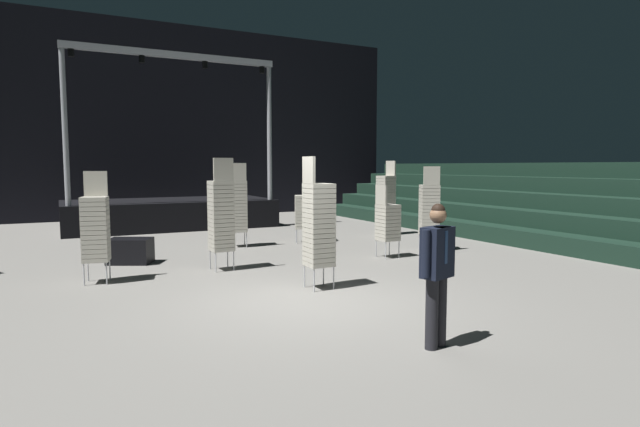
{
  "coord_description": "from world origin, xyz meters",
  "views": [
    {
      "loc": [
        -3.48,
        -7.3,
        2.14
      ],
      "look_at": [
        0.18,
        -0.12,
        1.4
      ],
      "focal_mm": 28.98,
      "sensor_mm": 36.0,
      "label": 1
    }
  ],
  "objects_px": {
    "chair_stack_mid_left": "(96,227)",
    "chair_stack_aisle_left": "(303,211)",
    "stage_riser": "(170,211)",
    "chair_stack_mid_right": "(429,209)",
    "man_with_tie": "(437,267)",
    "equipment_road_case": "(130,251)",
    "chair_stack_front_left": "(238,205)",
    "chair_stack_front_right": "(387,221)",
    "chair_stack_rear_left": "(319,223)",
    "chair_stack_mid_centre": "(386,198)",
    "chair_stack_rear_right": "(221,214)"
  },
  "relations": [
    {
      "from": "chair_stack_mid_right",
      "to": "chair_stack_mid_centre",
      "type": "relative_size",
      "value": 0.93
    },
    {
      "from": "man_with_tie",
      "to": "chair_stack_mid_left",
      "type": "relative_size",
      "value": 0.83
    },
    {
      "from": "chair_stack_mid_left",
      "to": "equipment_road_case",
      "type": "distance_m",
      "value": 2.05
    },
    {
      "from": "chair_stack_rear_right",
      "to": "chair_stack_aisle_left",
      "type": "height_order",
      "value": "chair_stack_rear_right"
    },
    {
      "from": "chair_stack_mid_right",
      "to": "man_with_tie",
      "type": "bearing_deg",
      "value": -102.99
    },
    {
      "from": "stage_riser",
      "to": "chair_stack_front_left",
      "type": "height_order",
      "value": "stage_riser"
    },
    {
      "from": "chair_stack_mid_right",
      "to": "equipment_road_case",
      "type": "bearing_deg",
      "value": -168.2
    },
    {
      "from": "chair_stack_front_right",
      "to": "chair_stack_mid_right",
      "type": "xyz_separation_m",
      "value": [
        1.46,
        0.3,
        0.21
      ]
    },
    {
      "from": "stage_riser",
      "to": "chair_stack_rear_left",
      "type": "relative_size",
      "value": 3.01
    },
    {
      "from": "chair_stack_mid_left",
      "to": "man_with_tie",
      "type": "bearing_deg",
      "value": 134.27
    },
    {
      "from": "stage_riser",
      "to": "man_with_tie",
      "type": "distance_m",
      "value": 13.82
    },
    {
      "from": "chair_stack_front_left",
      "to": "chair_stack_rear_left",
      "type": "distance_m",
      "value": 5.17
    },
    {
      "from": "chair_stack_mid_right",
      "to": "chair_stack_rear_right",
      "type": "bearing_deg",
      "value": -155.13
    },
    {
      "from": "man_with_tie",
      "to": "chair_stack_rear_left",
      "type": "distance_m",
      "value": 3.27
    },
    {
      "from": "chair_stack_front_right",
      "to": "chair_stack_mid_left",
      "type": "xyz_separation_m",
      "value": [
        -6.27,
        0.21,
        0.17
      ]
    },
    {
      "from": "chair_stack_front_right",
      "to": "chair_stack_aisle_left",
      "type": "xyz_separation_m",
      "value": [
        -0.77,
        3.0,
        0.04
      ]
    },
    {
      "from": "chair_stack_front_right",
      "to": "equipment_road_case",
      "type": "distance_m",
      "value": 5.85
    },
    {
      "from": "man_with_tie",
      "to": "chair_stack_front_right",
      "type": "xyz_separation_m",
      "value": [
        2.93,
        5.3,
        -0.11
      ]
    },
    {
      "from": "man_with_tie",
      "to": "chair_stack_front_left",
      "type": "distance_m",
      "value": 8.44
    },
    {
      "from": "stage_riser",
      "to": "chair_stack_front_right",
      "type": "xyz_separation_m",
      "value": [
        3.37,
        -8.5,
        0.29
      ]
    },
    {
      "from": "man_with_tie",
      "to": "chair_stack_front_right",
      "type": "bearing_deg",
      "value": -136.59
    },
    {
      "from": "chair_stack_front_right",
      "to": "equipment_road_case",
      "type": "xyz_separation_m",
      "value": [
        -5.49,
        1.95,
        -0.58
      ]
    },
    {
      "from": "stage_riser",
      "to": "chair_stack_front_right",
      "type": "relative_size",
      "value": 4.06
    },
    {
      "from": "chair_stack_rear_right",
      "to": "stage_riser",
      "type": "bearing_deg",
      "value": 84.26
    },
    {
      "from": "chair_stack_front_right",
      "to": "equipment_road_case",
      "type": "bearing_deg",
      "value": -111.02
    },
    {
      "from": "stage_riser",
      "to": "chair_stack_mid_right",
      "type": "height_order",
      "value": "stage_riser"
    },
    {
      "from": "man_with_tie",
      "to": "chair_stack_rear_left",
      "type": "xyz_separation_m",
      "value": [
        0.09,
        3.27,
        0.19
      ]
    },
    {
      "from": "chair_stack_mid_right",
      "to": "chair_stack_aisle_left",
      "type": "bearing_deg",
      "value": 154.66
    },
    {
      "from": "man_with_tie",
      "to": "chair_stack_mid_right",
      "type": "bearing_deg",
      "value": -145.79
    },
    {
      "from": "equipment_road_case",
      "to": "chair_stack_aisle_left",
      "type": "bearing_deg",
      "value": 12.61
    },
    {
      "from": "chair_stack_front_left",
      "to": "chair_stack_aisle_left",
      "type": "height_order",
      "value": "chair_stack_front_left"
    },
    {
      "from": "chair_stack_mid_centre",
      "to": "chair_stack_rear_left",
      "type": "xyz_separation_m",
      "value": [
        -5.05,
        -5.36,
        0.0
      ]
    },
    {
      "from": "chair_stack_rear_left",
      "to": "equipment_road_case",
      "type": "bearing_deg",
      "value": -146.9
    },
    {
      "from": "chair_stack_front_left",
      "to": "chair_stack_rear_left",
      "type": "relative_size",
      "value": 0.96
    },
    {
      "from": "chair_stack_front_left",
      "to": "chair_stack_rear_right",
      "type": "bearing_deg",
      "value": -103.55
    },
    {
      "from": "chair_stack_front_left",
      "to": "chair_stack_front_right",
      "type": "distance_m",
      "value": 4.09
    },
    {
      "from": "chair_stack_mid_right",
      "to": "chair_stack_mid_centre",
      "type": "height_order",
      "value": "chair_stack_mid_centre"
    },
    {
      "from": "chair_stack_front_right",
      "to": "chair_stack_aisle_left",
      "type": "distance_m",
      "value": 3.1
    },
    {
      "from": "chair_stack_aisle_left",
      "to": "equipment_road_case",
      "type": "xyz_separation_m",
      "value": [
        -4.72,
        -1.06,
        -0.62
      ]
    },
    {
      "from": "chair_stack_mid_centre",
      "to": "chair_stack_rear_right",
      "type": "height_order",
      "value": "same"
    },
    {
      "from": "chair_stack_mid_left",
      "to": "chair_stack_aisle_left",
      "type": "bearing_deg",
      "value": -140.0
    },
    {
      "from": "chair_stack_front_left",
      "to": "chair_stack_aisle_left",
      "type": "distance_m",
      "value": 1.87
    },
    {
      "from": "chair_stack_mid_right",
      "to": "chair_stack_rear_right",
      "type": "xyz_separation_m",
      "value": [
        -5.35,
        0.02,
        0.08
      ]
    },
    {
      "from": "stage_riser",
      "to": "chair_stack_front_right",
      "type": "bearing_deg",
      "value": -68.35
    },
    {
      "from": "chair_stack_front_left",
      "to": "chair_stack_mid_right",
      "type": "bearing_deg",
      "value": -24.04
    },
    {
      "from": "chair_stack_mid_right",
      "to": "chair_stack_rear_left",
      "type": "relative_size",
      "value": 0.93
    },
    {
      "from": "chair_stack_mid_right",
      "to": "chair_stack_rear_right",
      "type": "distance_m",
      "value": 5.35
    },
    {
      "from": "chair_stack_front_right",
      "to": "chair_stack_rear_right",
      "type": "xyz_separation_m",
      "value": [
        -3.89,
        0.32,
        0.29
      ]
    },
    {
      "from": "man_with_tie",
      "to": "chair_stack_mid_left",
      "type": "bearing_deg",
      "value": -76.48
    },
    {
      "from": "stage_riser",
      "to": "chair_stack_rear_right",
      "type": "bearing_deg",
      "value": -93.58
    }
  ]
}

